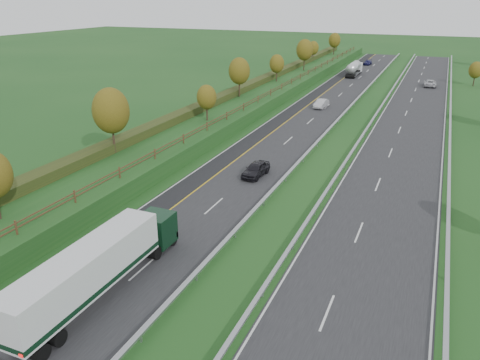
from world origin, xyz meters
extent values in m
plane|color=#1A4719|center=(8.00, 55.00, 0.00)|extent=(400.00, 400.00, 0.00)
cube|color=black|center=(0.00, 60.00, 0.02)|extent=(10.50, 200.00, 0.04)
cube|color=black|center=(16.50, 60.00, 0.02)|extent=(10.50, 200.00, 0.04)
cube|color=black|center=(-3.75, 60.00, 0.02)|extent=(3.00, 200.00, 0.04)
cube|color=silver|center=(-5.05, 60.00, 0.05)|extent=(0.15, 200.00, 0.01)
cube|color=gold|center=(-2.25, 60.00, 0.05)|extent=(0.15, 200.00, 0.01)
cube|color=silver|center=(5.05, 60.00, 0.05)|extent=(0.15, 200.00, 0.01)
cube|color=silver|center=(11.45, 60.00, 0.05)|extent=(0.15, 200.00, 0.01)
cube|color=silver|center=(21.55, 60.00, 0.05)|extent=(0.15, 200.00, 0.01)
cube|color=silver|center=(1.25, 11.00, 0.05)|extent=(0.15, 4.00, 0.01)
cube|color=silver|center=(15.25, 11.00, 0.05)|extent=(0.15, 4.00, 0.01)
cube|color=silver|center=(1.25, 23.00, 0.05)|extent=(0.15, 4.00, 0.01)
cube|color=silver|center=(15.25, 23.00, 0.05)|extent=(0.15, 4.00, 0.01)
cube|color=silver|center=(1.25, 35.00, 0.05)|extent=(0.15, 4.00, 0.01)
cube|color=silver|center=(15.25, 35.00, 0.05)|extent=(0.15, 4.00, 0.01)
cube|color=silver|center=(1.25, 47.00, 0.05)|extent=(0.15, 4.00, 0.01)
cube|color=silver|center=(15.25, 47.00, 0.05)|extent=(0.15, 4.00, 0.01)
cube|color=silver|center=(1.25, 59.00, 0.05)|extent=(0.15, 4.00, 0.01)
cube|color=silver|center=(15.25, 59.00, 0.05)|extent=(0.15, 4.00, 0.01)
cube|color=silver|center=(1.25, 71.00, 0.05)|extent=(0.15, 4.00, 0.01)
cube|color=silver|center=(15.25, 71.00, 0.05)|extent=(0.15, 4.00, 0.01)
cube|color=silver|center=(1.25, 83.00, 0.05)|extent=(0.15, 4.00, 0.01)
cube|color=silver|center=(15.25, 83.00, 0.05)|extent=(0.15, 4.00, 0.01)
cube|color=silver|center=(1.25, 95.00, 0.05)|extent=(0.15, 4.00, 0.01)
cube|color=silver|center=(15.25, 95.00, 0.05)|extent=(0.15, 4.00, 0.01)
cube|color=silver|center=(1.25, 107.00, 0.05)|extent=(0.15, 4.00, 0.01)
cube|color=silver|center=(15.25, 107.00, 0.05)|extent=(0.15, 4.00, 0.01)
cube|color=silver|center=(1.25, 119.00, 0.05)|extent=(0.15, 4.00, 0.01)
cube|color=silver|center=(15.25, 119.00, 0.05)|extent=(0.15, 4.00, 0.01)
cube|color=silver|center=(1.25, 131.00, 0.05)|extent=(0.15, 4.00, 0.01)
cube|color=silver|center=(15.25, 131.00, 0.05)|extent=(0.15, 4.00, 0.01)
cube|color=silver|center=(1.25, 143.00, 0.05)|extent=(0.15, 4.00, 0.01)
cube|color=silver|center=(15.25, 143.00, 0.05)|extent=(0.15, 4.00, 0.01)
cube|color=silver|center=(1.25, 155.00, 0.05)|extent=(0.15, 4.00, 0.01)
cube|color=silver|center=(15.25, 155.00, 0.05)|extent=(0.15, 4.00, 0.01)
cube|color=#1A4719|center=(-13.00, 60.00, 1.00)|extent=(12.00, 200.00, 2.00)
cube|color=#263415|center=(-15.00, 60.00, 2.55)|extent=(2.20, 180.00, 1.10)
cube|color=#422B19|center=(-8.50, 60.00, 2.55)|extent=(0.08, 184.00, 0.10)
cube|color=#422B19|center=(-8.50, 60.00, 2.95)|extent=(0.08, 184.00, 0.10)
cube|color=#422B19|center=(-8.50, 8.50, 2.60)|extent=(0.12, 0.12, 1.20)
cube|color=#422B19|center=(-8.50, 15.00, 2.60)|extent=(0.12, 0.12, 1.20)
cube|color=#422B19|center=(-8.50, 21.50, 2.60)|extent=(0.12, 0.12, 1.20)
cube|color=#422B19|center=(-8.50, 28.00, 2.60)|extent=(0.12, 0.12, 1.20)
cube|color=#422B19|center=(-8.50, 34.50, 2.60)|extent=(0.12, 0.12, 1.20)
cube|color=#422B19|center=(-8.50, 41.00, 2.60)|extent=(0.12, 0.12, 1.20)
cube|color=#422B19|center=(-8.50, 47.50, 2.60)|extent=(0.12, 0.12, 1.20)
cube|color=#422B19|center=(-8.50, 54.00, 2.60)|extent=(0.12, 0.12, 1.20)
cube|color=#422B19|center=(-8.50, 60.50, 2.60)|extent=(0.12, 0.12, 1.20)
cube|color=#422B19|center=(-8.50, 67.00, 2.60)|extent=(0.12, 0.12, 1.20)
cube|color=#422B19|center=(-8.50, 73.50, 2.60)|extent=(0.12, 0.12, 1.20)
cube|color=#422B19|center=(-8.50, 80.00, 2.60)|extent=(0.12, 0.12, 1.20)
cube|color=#422B19|center=(-8.50, 86.50, 2.60)|extent=(0.12, 0.12, 1.20)
cube|color=#422B19|center=(-8.50, 93.00, 2.60)|extent=(0.12, 0.12, 1.20)
cube|color=#422B19|center=(-8.50, 99.50, 2.60)|extent=(0.12, 0.12, 1.20)
cube|color=#422B19|center=(-8.50, 106.00, 2.60)|extent=(0.12, 0.12, 1.20)
cube|color=#422B19|center=(-8.50, 112.50, 2.60)|extent=(0.12, 0.12, 1.20)
cube|color=#422B19|center=(-8.50, 119.00, 2.60)|extent=(0.12, 0.12, 1.20)
cube|color=#422B19|center=(-8.50, 125.50, 2.60)|extent=(0.12, 0.12, 1.20)
cube|color=#422B19|center=(-8.50, 132.00, 2.60)|extent=(0.12, 0.12, 1.20)
cube|color=#422B19|center=(-8.50, 138.50, 2.60)|extent=(0.12, 0.12, 1.20)
cube|color=#422B19|center=(-8.50, 145.00, 2.60)|extent=(0.12, 0.12, 1.20)
cube|color=#422B19|center=(-8.50, 151.50, 2.60)|extent=(0.12, 0.12, 1.20)
cube|color=#9A9CA2|center=(5.70, 60.00, 0.62)|extent=(0.32, 200.00, 0.18)
cube|color=#9A9CA2|center=(5.70, 4.00, 0.28)|extent=(0.10, 0.14, 0.56)
cube|color=#9A9CA2|center=(5.70, 11.00, 0.28)|extent=(0.10, 0.14, 0.56)
cube|color=#9A9CA2|center=(5.70, 18.00, 0.28)|extent=(0.10, 0.14, 0.56)
cube|color=#9A9CA2|center=(5.70, 25.00, 0.28)|extent=(0.10, 0.14, 0.56)
cube|color=#9A9CA2|center=(5.70, 32.00, 0.28)|extent=(0.10, 0.14, 0.56)
cube|color=#9A9CA2|center=(5.70, 39.00, 0.28)|extent=(0.10, 0.14, 0.56)
cube|color=#9A9CA2|center=(5.70, 46.00, 0.28)|extent=(0.10, 0.14, 0.56)
cube|color=#9A9CA2|center=(5.70, 53.00, 0.28)|extent=(0.10, 0.14, 0.56)
cube|color=#9A9CA2|center=(5.70, 60.00, 0.28)|extent=(0.10, 0.14, 0.56)
cube|color=#9A9CA2|center=(5.70, 67.00, 0.28)|extent=(0.10, 0.14, 0.56)
cube|color=#9A9CA2|center=(5.70, 74.00, 0.28)|extent=(0.10, 0.14, 0.56)
cube|color=#9A9CA2|center=(5.70, 81.00, 0.28)|extent=(0.10, 0.14, 0.56)
cube|color=#9A9CA2|center=(5.70, 88.00, 0.28)|extent=(0.10, 0.14, 0.56)
cube|color=#9A9CA2|center=(5.70, 95.00, 0.28)|extent=(0.10, 0.14, 0.56)
cube|color=#9A9CA2|center=(5.70, 102.00, 0.28)|extent=(0.10, 0.14, 0.56)
cube|color=#9A9CA2|center=(5.70, 109.00, 0.28)|extent=(0.10, 0.14, 0.56)
cube|color=#9A9CA2|center=(5.70, 116.00, 0.28)|extent=(0.10, 0.14, 0.56)
cube|color=#9A9CA2|center=(5.70, 123.00, 0.28)|extent=(0.10, 0.14, 0.56)
cube|color=#9A9CA2|center=(5.70, 130.00, 0.28)|extent=(0.10, 0.14, 0.56)
cube|color=#9A9CA2|center=(5.70, 137.00, 0.28)|extent=(0.10, 0.14, 0.56)
cube|color=#9A9CA2|center=(5.70, 144.00, 0.28)|extent=(0.10, 0.14, 0.56)
cube|color=#9A9CA2|center=(5.70, 151.00, 0.28)|extent=(0.10, 0.14, 0.56)
cube|color=#9A9CA2|center=(5.70, 158.00, 0.28)|extent=(0.10, 0.14, 0.56)
cube|color=#9A9CA2|center=(10.80, 60.00, 0.62)|extent=(0.32, 200.00, 0.18)
cube|color=#9A9CA2|center=(10.80, 11.00, 0.28)|extent=(0.10, 0.14, 0.56)
cube|color=#9A9CA2|center=(10.80, 18.00, 0.28)|extent=(0.10, 0.14, 0.56)
cube|color=#9A9CA2|center=(10.80, 25.00, 0.28)|extent=(0.10, 0.14, 0.56)
cube|color=#9A9CA2|center=(10.80, 32.00, 0.28)|extent=(0.10, 0.14, 0.56)
cube|color=#9A9CA2|center=(10.80, 39.00, 0.28)|extent=(0.10, 0.14, 0.56)
cube|color=#9A9CA2|center=(10.80, 46.00, 0.28)|extent=(0.10, 0.14, 0.56)
cube|color=#9A9CA2|center=(10.80, 53.00, 0.28)|extent=(0.10, 0.14, 0.56)
cube|color=#9A9CA2|center=(10.80, 60.00, 0.28)|extent=(0.10, 0.14, 0.56)
cube|color=#9A9CA2|center=(10.80, 67.00, 0.28)|extent=(0.10, 0.14, 0.56)
cube|color=#9A9CA2|center=(10.80, 74.00, 0.28)|extent=(0.10, 0.14, 0.56)
cube|color=#9A9CA2|center=(10.80, 81.00, 0.28)|extent=(0.10, 0.14, 0.56)
cube|color=#9A9CA2|center=(10.80, 88.00, 0.28)|extent=(0.10, 0.14, 0.56)
cube|color=#9A9CA2|center=(10.80, 95.00, 0.28)|extent=(0.10, 0.14, 0.56)
cube|color=#9A9CA2|center=(10.80, 102.00, 0.28)|extent=(0.10, 0.14, 0.56)
cube|color=#9A9CA2|center=(10.80, 109.00, 0.28)|extent=(0.10, 0.14, 0.56)
cube|color=#9A9CA2|center=(10.80, 116.00, 0.28)|extent=(0.10, 0.14, 0.56)
cube|color=#9A9CA2|center=(10.80, 123.00, 0.28)|extent=(0.10, 0.14, 0.56)
cube|color=#9A9CA2|center=(10.80, 130.00, 0.28)|extent=(0.10, 0.14, 0.56)
cube|color=#9A9CA2|center=(10.80, 137.00, 0.28)|extent=(0.10, 0.14, 0.56)
cube|color=#9A9CA2|center=(10.80, 144.00, 0.28)|extent=(0.10, 0.14, 0.56)
cube|color=#9A9CA2|center=(10.80, 151.00, 0.28)|extent=(0.10, 0.14, 0.56)
cube|color=#9A9CA2|center=(10.80, 158.00, 0.28)|extent=(0.10, 0.14, 0.56)
cube|color=#9A9CA2|center=(22.30, 60.00, 0.62)|extent=(0.32, 200.00, 0.18)
cube|color=#9A9CA2|center=(22.30, 18.00, 0.28)|extent=(0.10, 0.14, 0.56)
cube|color=#9A9CA2|center=(22.30, 32.00, 0.28)|extent=(0.10, 0.14, 0.56)
cube|color=#9A9CA2|center=(22.30, 46.00, 0.28)|extent=(0.10, 0.14, 0.56)
cube|color=#9A9CA2|center=(22.30, 60.00, 0.28)|extent=(0.10, 0.14, 0.56)
cube|color=#9A9CA2|center=(22.30, 74.00, 0.28)|extent=(0.10, 0.14, 0.56)
cube|color=#9A9CA2|center=(22.30, 88.00, 0.28)|extent=(0.10, 0.14, 0.56)
cube|color=#9A9CA2|center=(22.30, 102.00, 0.28)|extent=(0.10, 0.14, 0.56)
cube|color=#9A9CA2|center=(22.30, 116.00, 0.28)|extent=(0.10, 0.14, 0.56)
cube|color=#9A9CA2|center=(22.30, 130.00, 0.28)|extent=(0.10, 0.14, 0.56)
cube|color=#9A9CA2|center=(22.30, 144.00, 0.28)|extent=(0.10, 0.14, 0.56)
cube|color=#9A9CA2|center=(22.30, 158.00, 0.28)|extent=(0.10, 0.14, 0.56)
cylinder|color=#2D2116|center=(-14.00, 28.00, 3.58)|extent=(0.24, 0.24, 3.15)
ellipsoid|color=#4A3E10|center=(-14.00, 28.00, 7.04)|extent=(4.20, 4.20, 5.25)
cylinder|color=#2D2116|center=(-11.00, 46.00, 3.08)|extent=(0.24, 0.24, 2.16)
ellipsoid|color=#4A3E10|center=(-11.00, 46.00, 5.46)|extent=(2.88, 2.88, 3.60)
cylinder|color=#2D2116|center=(-13.50, 64.00, 3.44)|extent=(0.24, 0.24, 2.88)
ellipsoid|color=#4A3E10|center=(-13.50, 64.00, 6.61)|extent=(3.84, 3.84, 4.80)
cylinder|color=#2D2116|center=(-12.50, 82.00, 3.17)|extent=(0.24, 0.24, 2.34)
ellipsoid|color=#4A3E10|center=(-12.50, 82.00, 5.74)|extent=(3.12, 3.12, 3.90)
cylinder|color=#2D2116|center=(-11.50, 100.00, 3.53)|extent=(0.24, 0.24, 3.06)
ellipsoid|color=#4A3E10|center=(-11.50, 100.00, 6.90)|extent=(4.08, 4.08, 5.10)
cylinder|color=#2D2116|center=(-14.00, 118.00, 3.12)|extent=(0.24, 0.24, 2.25)
ellipsoid|color=#4A3E10|center=(-14.00, 118.00, 5.60)|extent=(3.00, 3.00, 3.75)
cylinder|color=#2D2116|center=(-12.00, 136.00, 3.35)|extent=(0.24, 0.24, 2.70)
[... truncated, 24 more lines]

